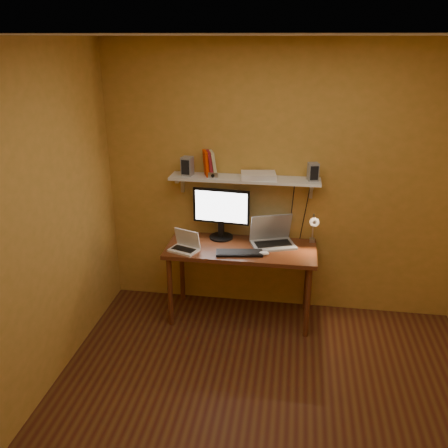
% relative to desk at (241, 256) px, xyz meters
% --- Properties ---
extents(room, '(3.44, 3.24, 2.64)m').
position_rel_desk_xyz_m(room, '(0.34, -1.28, 0.64)').
color(room, '#533015').
rests_on(room, ground).
extents(desk, '(1.40, 0.60, 0.75)m').
position_rel_desk_xyz_m(desk, '(0.00, 0.00, 0.00)').
color(desk, '#5E2316').
rests_on(desk, ground).
extents(wall_shelf, '(1.40, 0.25, 0.21)m').
position_rel_desk_xyz_m(wall_shelf, '(0.00, 0.19, 0.69)').
color(wall_shelf, white).
rests_on(wall_shelf, room).
extents(monitor, '(0.55, 0.25, 0.50)m').
position_rel_desk_xyz_m(monitor, '(-0.22, 0.19, 0.37)').
color(monitor, black).
rests_on(monitor, desk).
extents(laptop, '(0.47, 0.40, 0.29)m').
position_rel_desk_xyz_m(laptop, '(0.28, 0.13, 0.16)').
color(laptop, gray).
rests_on(laptop, desk).
extents(netbook, '(0.30, 0.26, 0.19)m').
position_rel_desk_xyz_m(netbook, '(-0.50, -0.13, 0.14)').
color(netbook, white).
rests_on(netbook, desk).
extents(keyboard, '(0.44, 0.20, 0.02)m').
position_rel_desk_xyz_m(keyboard, '(0.00, -0.15, 0.10)').
color(keyboard, black).
rests_on(keyboard, desk).
extents(mouse, '(0.10, 0.07, 0.03)m').
position_rel_desk_xyz_m(mouse, '(0.22, -0.14, 0.10)').
color(mouse, white).
rests_on(mouse, desk).
extents(desk_lamp, '(0.09, 0.23, 0.38)m').
position_rel_desk_xyz_m(desk_lamp, '(0.66, 0.13, 0.29)').
color(desk_lamp, silver).
rests_on(desk_lamp, desk).
extents(speaker_left, '(0.11, 0.11, 0.18)m').
position_rel_desk_xyz_m(speaker_left, '(-0.54, 0.19, 0.80)').
color(speaker_left, gray).
rests_on(speaker_left, wall_shelf).
extents(speaker_right, '(0.11, 0.11, 0.16)m').
position_rel_desk_xyz_m(speaker_right, '(0.62, 0.19, 0.79)').
color(speaker_right, gray).
rests_on(speaker_right, wall_shelf).
extents(books, '(0.17, 0.17, 0.24)m').
position_rel_desk_xyz_m(books, '(-0.33, 0.20, 0.83)').
color(books, '#E03200').
rests_on(books, wall_shelf).
extents(shelf_camera, '(0.09, 0.04, 0.05)m').
position_rel_desk_xyz_m(shelf_camera, '(-0.29, 0.13, 0.74)').
color(shelf_camera, silver).
rests_on(shelf_camera, wall_shelf).
extents(router, '(0.35, 0.26, 0.05)m').
position_rel_desk_xyz_m(router, '(0.13, 0.19, 0.74)').
color(router, white).
rests_on(router, wall_shelf).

